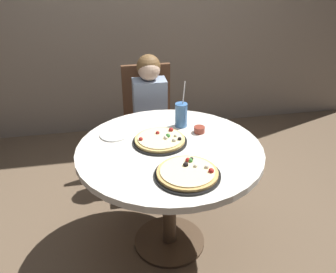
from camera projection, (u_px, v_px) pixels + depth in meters
ground_plane at (169, 242)px, 2.53m from camera, size 8.00×8.00×0.00m
dining_table at (170, 163)px, 2.22m from camera, size 1.11×1.11×0.75m
chair_wooden at (148, 116)px, 3.08m from camera, size 0.40×0.40×0.95m
diner_child at (152, 131)px, 2.94m from camera, size 0.26×0.41×1.08m
pizza_veggie at (160, 140)px, 2.22m from camera, size 0.33×0.33×0.05m
pizza_cheese at (188, 173)px, 1.91m from camera, size 0.35×0.35×0.05m
soda_cup at (181, 115)px, 2.39m from camera, size 0.08×0.08×0.31m
sauce_bowl at (199, 130)px, 2.34m from camera, size 0.07×0.07×0.04m
plate_small at (114, 135)px, 2.31m from camera, size 0.18×0.18×0.01m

